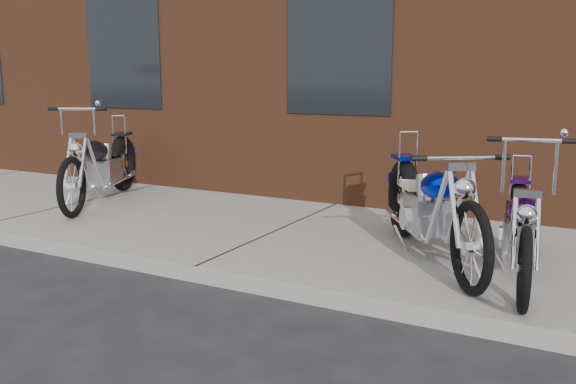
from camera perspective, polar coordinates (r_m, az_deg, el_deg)
The scene contains 5 objects.
ground at distance 5.40m, azimuth -8.64°, elevation -8.40°, with size 120.00×120.00×0.00m, color black.
sidewalk at distance 6.59m, azimuth -0.81°, elevation -4.12°, with size 22.00×3.00×0.15m, color gray.
chopper_purple at distance 5.25m, azimuth 20.94°, elevation -3.48°, with size 0.59×2.11×1.19m.
chopper_blue at distance 5.56m, azimuth 13.14°, elevation -1.63°, with size 1.49×2.12×1.08m.
chopper_third at distance 8.30m, azimuth -17.01°, elevation 2.17°, with size 1.12×2.32×1.26m.
Camera 1 is at (3.10, -4.07, 1.75)m, focal length 38.00 mm.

